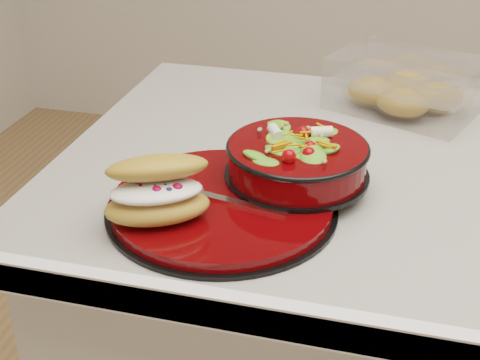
% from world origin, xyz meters
% --- Properties ---
extents(dinner_plate, '(0.31, 0.31, 0.02)m').
position_xyz_m(dinner_plate, '(-0.33, -0.19, 0.91)').
color(dinner_plate, black).
rests_on(dinner_plate, island_counter).
extents(salad_bowl, '(0.20, 0.20, 0.09)m').
position_xyz_m(salad_bowl, '(-0.24, -0.10, 0.95)').
color(salad_bowl, black).
rests_on(salad_bowl, dinner_plate).
extents(croissant, '(0.15, 0.14, 0.08)m').
position_xyz_m(croissant, '(-0.39, -0.25, 0.96)').
color(croissant, gold).
rests_on(croissant, dinner_plate).
extents(fork, '(0.17, 0.05, 0.00)m').
position_xyz_m(fork, '(-0.32, -0.19, 0.92)').
color(fork, silver).
rests_on(fork, dinner_plate).
extents(pastry_box, '(0.29, 0.25, 0.09)m').
position_xyz_m(pastry_box, '(-0.11, 0.24, 0.94)').
color(pastry_box, white).
rests_on(pastry_box, island_counter).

